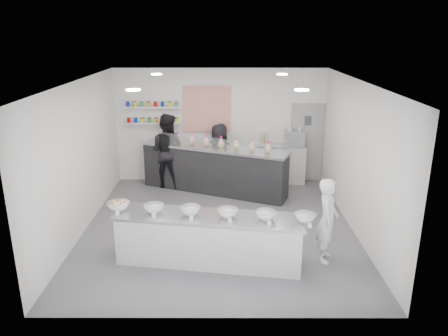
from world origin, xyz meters
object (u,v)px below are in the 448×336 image
Objects in this scene: espresso_machine at (294,138)px; staff_left at (167,151)px; espresso_ledge at (278,164)px; woman_prep at (327,220)px; prep_counter at (209,239)px; back_bar at (214,169)px; staff_right at (219,155)px.

espresso_machine is 3.32m from staff_left.
staff_left is (-2.91, -0.29, 0.44)m from espresso_ledge.
woman_prep is at bearing -84.93° from espresso_ledge.
back_bar is at bearing 98.73° from prep_counter.
woman_prep is (-0.02, -4.10, -0.46)m from espresso_machine.
staff_right is at bearing 41.90° from woman_prep.
espresso_ledge is 2.96m from staff_left.
espresso_machine is at bearing 15.32° from woman_prep.
staff_right is (-1.93, 3.92, 0.06)m from woman_prep.
staff_left reaches higher than woman_prep.
prep_counter is at bearing -116.37° from espresso_machine.
back_bar reaches higher than prep_counter.
espresso_ledge is 0.73× the size of staff_left.
staff_right is at bearing -174.75° from espresso_machine.
woman_prep is at bearing 139.60° from staff_right.
staff_left is (-3.30, -0.29, -0.26)m from espresso_machine.
prep_counter is 0.87× the size of back_bar.
back_bar is 2.69× the size of espresso_ledge.
staff_left reaches higher than espresso_ledge.
espresso_ledge is at bearing -150.09° from staff_right.
back_bar is (-0.00, 3.53, 0.13)m from prep_counter.
back_bar reaches higher than espresso_ledge.
espresso_ledge is 1.61m from staff_right.
prep_counter is 3.54m from back_bar.
staff_right is at bearing -158.03° from staff_left.
woman_prep is (2.07, -3.43, 0.18)m from back_bar.
back_bar is 1.83m from espresso_ledge.
back_bar is 7.68× the size of espresso_machine.
prep_counter is at bearing 124.53° from staff_left.
back_bar is 2.47× the size of woman_prep.
prep_counter is at bearing 108.69° from woman_prep.
back_bar is 0.57m from staff_right.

